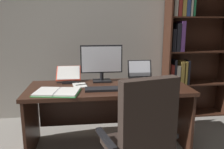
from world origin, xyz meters
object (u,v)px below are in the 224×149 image
(notepad, at_px, (80,85))
(monitor, at_px, (102,63))
(desk, at_px, (108,101))
(laptop, at_px, (141,76))
(computer_mouse, at_px, (132,87))
(pen, at_px, (82,85))
(open_binder, at_px, (57,92))
(office_chair, at_px, (141,145))
(bookshelf, at_px, (188,54))
(reading_stand_with_book, at_px, (69,74))
(keyboard, at_px, (105,89))

(notepad, bearing_deg, monitor, 33.18)
(desk, relative_size, laptop, 5.87)
(desk, xyz_separation_m, computer_mouse, (0.24, -0.22, 0.22))
(computer_mouse, relative_size, pen, 0.74)
(computer_mouse, xyz_separation_m, notepad, (-0.57, 0.21, -0.02))
(desk, xyz_separation_m, open_binder, (-0.55, -0.27, 0.21))
(office_chair, xyz_separation_m, notepad, (-0.51, 0.87, 0.31))
(desk, bearing_deg, monitor, 109.58)
(bookshelf, distance_m, pen, 1.83)
(bookshelf, relative_size, pen, 14.65)
(desk, bearing_deg, notepad, -178.28)
(monitor, relative_size, reading_stand_with_book, 1.72)
(open_binder, bearing_deg, computer_mouse, 13.58)
(reading_stand_with_book, bearing_deg, monitor, -8.41)
(bookshelf, distance_m, keyboard, 1.72)
(computer_mouse, bearing_deg, reading_stand_with_book, 147.71)
(bookshelf, bearing_deg, laptop, -145.85)
(bookshelf, relative_size, office_chair, 1.97)
(desk, distance_m, notepad, 0.38)
(monitor, xyz_separation_m, notepad, (-0.27, -0.17, -0.22))
(computer_mouse, bearing_deg, notepad, 159.58)
(desk, relative_size, reading_stand_with_book, 6.15)
(reading_stand_with_book, distance_m, open_binder, 0.51)
(keyboard, bearing_deg, pen, 139.50)
(laptop, relative_size, pen, 2.22)
(laptop, bearing_deg, computer_mouse, -117.34)
(monitor, xyz_separation_m, computer_mouse, (0.30, -0.39, -0.21))
(bookshelf, relative_size, laptop, 6.61)
(office_chair, distance_m, open_binder, 1.00)
(laptop, bearing_deg, monitor, -179.40)
(desk, height_order, reading_stand_with_book, reading_stand_with_book)
(open_binder, relative_size, notepad, 2.35)
(computer_mouse, xyz_separation_m, pen, (-0.55, 0.21, -0.01))
(office_chair, relative_size, pen, 7.44)
(computer_mouse, height_order, pen, computer_mouse)
(desk, distance_m, reading_stand_with_book, 0.59)
(bookshelf, distance_m, laptop, 1.09)
(monitor, bearing_deg, bookshelf, 23.58)
(reading_stand_with_book, bearing_deg, bookshelf, 16.92)
(desk, height_order, pen, pen)
(laptop, height_order, keyboard, laptop)
(bookshelf, bearing_deg, computer_mouse, -137.63)
(monitor, distance_m, computer_mouse, 0.53)
(reading_stand_with_book, bearing_deg, notepad, -59.47)
(desk, distance_m, monitor, 0.46)
(desk, bearing_deg, office_chair, -78.16)
(laptop, bearing_deg, notepad, -166.84)
(computer_mouse, relative_size, open_binder, 0.21)
(keyboard, distance_m, computer_mouse, 0.30)
(keyboard, relative_size, pen, 3.00)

